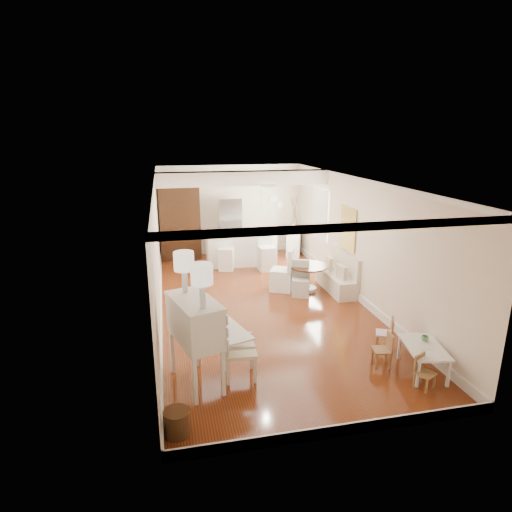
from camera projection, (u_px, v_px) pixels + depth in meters
name	position (u px, v px, depth m)	size (l,w,h in m)	color
room	(261.00, 216.00, 9.47)	(9.00, 9.04, 2.82)	brown
secretary_bureau	(196.00, 342.00, 6.47)	(1.10, 1.12, 1.40)	white
gustavian_armchair	(240.00, 350.00, 6.71)	(0.54, 0.54, 0.94)	silver
wicker_basket	(177.00, 423.00, 5.49)	(0.34, 0.34, 0.34)	#4F3018
kids_table	(423.00, 359.00, 6.91)	(0.56, 0.94, 0.47)	white
kids_chair_a	(382.00, 349.00, 7.08)	(0.29, 0.29, 0.60)	#976C44
kids_chair_b	(384.00, 333.00, 7.67)	(0.29, 0.29, 0.60)	#A06A48
kids_chair_c	(425.00, 373.00, 6.45)	(0.26, 0.26, 0.54)	olive
banquette	(337.00, 271.00, 10.45)	(0.52, 1.60, 0.98)	silver
dining_table	(308.00, 278.00, 10.47)	(0.97, 0.97, 0.66)	#4E2B19
slip_chair_near	(301.00, 279.00, 10.13)	(0.40, 0.42, 0.84)	silver
slip_chair_far	(282.00, 269.00, 10.47)	(0.50, 0.52, 1.06)	white
breakfast_counter	(241.00, 248.00, 12.50)	(2.05, 0.65, 1.03)	white
bar_stool_left	(226.00, 253.00, 12.01)	(0.41, 0.41, 1.02)	white
bar_stool_right	(267.00, 252.00, 11.98)	(0.43, 0.43, 1.09)	silver
pantry_cabinet	(180.00, 222.00, 12.99)	(1.20, 0.60, 2.30)	#381E11
fridge	(242.00, 227.00, 13.41)	(0.75, 0.65, 1.80)	silver
sideboard	(294.00, 242.00, 13.51)	(0.40, 0.91, 0.87)	white
pencil_cup	(425.00, 339.00, 6.99)	(0.11, 0.11, 0.09)	#5EA169
branch_vase	(294.00, 226.00, 13.33)	(0.18, 0.18, 0.19)	silver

